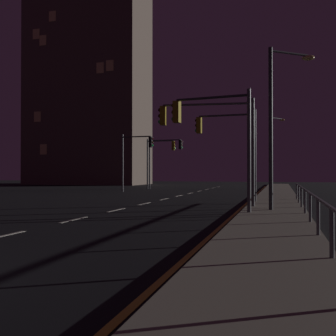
{
  "coord_description": "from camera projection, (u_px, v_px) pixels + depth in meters",
  "views": [
    {
      "loc": [
        7.46,
        -4.4,
        1.77
      ],
      "look_at": [
        -1.91,
        28.72,
        2.17
      ],
      "focal_mm": 42.64,
      "sensor_mm": 36.0,
      "label": 1
    }
  ],
  "objects": [
    {
      "name": "traffic_light_far_left",
      "position": [
        159.0,
        154.0,
        42.63
      ],
      "size": [
        3.19,
        0.35,
        5.41
      ],
      "color": "#38383D",
      "rests_on": "ground"
    },
    {
      "name": "barrier_fence",
      "position": [
        310.0,
        200.0,
        13.21
      ],
      "size": [
        0.09,
        23.29,
        0.98
      ],
      "color": "#59595E",
      "rests_on": "sidewalk_right"
    },
    {
      "name": "ground_plane",
      "position": [
        147.0,
        203.0,
        23.09
      ],
      "size": [
        112.0,
        112.0,
        0.0
      ],
      "primitive_type": "plane",
      "color": "black",
      "rests_on": "ground"
    },
    {
      "name": "sidewalk_right",
      "position": [
        275.0,
        205.0,
        21.13
      ],
      "size": [
        2.72,
        77.0,
        0.14
      ],
      "primitive_type": "cube",
      "color": "gray",
      "rests_on": "ground"
    },
    {
      "name": "traffic_light_overhead_east",
      "position": [
        228.0,
        138.0,
        23.11
      ],
      "size": [
        3.59,
        0.4,
        5.21
      ],
      "color": "#38383D",
      "rests_on": "sidewalk_right"
    },
    {
      "name": "street_lamp_mid_block",
      "position": [
        272.0,
        145.0,
        43.75
      ],
      "size": [
        1.67,
        1.89,
        7.81
      ],
      "color": "#2D3033",
      "rests_on": "sidewalk_right"
    },
    {
      "name": "lane_edge_line",
      "position": [
        251.0,
        199.0,
        26.38
      ],
      "size": [
        0.14,
        53.0,
        0.01
      ],
      "color": "gold",
      "rests_on": "ground"
    },
    {
      "name": "traffic_light_mid_right",
      "position": [
        210.0,
        130.0,
        19.73
      ],
      "size": [
        4.75,
        0.81,
        5.28
      ],
      "color": "#4C4C51",
      "rests_on": "sidewalk_right"
    },
    {
      "name": "street_lamp_far_end",
      "position": [
        278.0,
        111.0,
        17.66
      ],
      "size": [
        2.02,
        1.5,
        7.15
      ],
      "color": "#2D3033",
      "rests_on": "sidewalk_right"
    },
    {
      "name": "traffic_light_far_right",
      "position": [
        213.0,
        127.0,
        16.99
      ],
      "size": [
        3.5,
        0.62,
        5.09
      ],
      "color": "#4C4C51",
      "rests_on": "sidewalk_right"
    },
    {
      "name": "traffic_light_far_center",
      "position": [
        136.0,
        152.0,
        36.26
      ],
      "size": [
        3.07,
        0.35,
        5.29
      ],
      "color": "#4C4C51",
      "rests_on": "ground"
    },
    {
      "name": "lane_markings_center",
      "position": [
        164.0,
        199.0,
        26.45
      ],
      "size": [
        0.14,
        50.0,
        0.01
      ],
      "color": "silver",
      "rests_on": "ground"
    },
    {
      "name": "building_distant",
      "position": [
        89.0,
        89.0,
        60.86
      ],
      "size": [
        17.61,
        8.89,
        29.11
      ],
      "color": "brown",
      "rests_on": "ground"
    },
    {
      "name": "traffic_light_mid_left",
      "position": [
        164.0,
        153.0,
        42.12
      ],
      "size": [
        3.81,
        0.52,
        5.46
      ],
      "color": "#38383D",
      "rests_on": "ground"
    }
  ]
}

